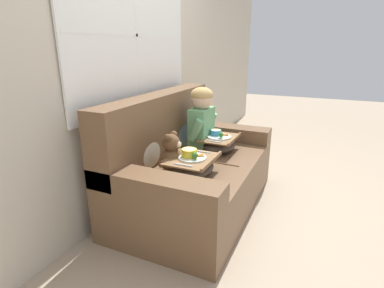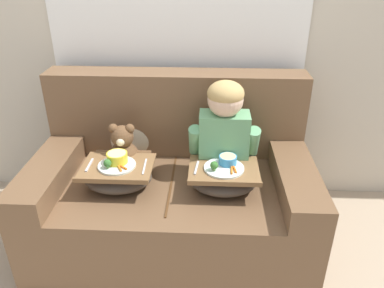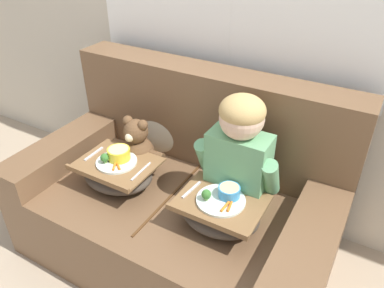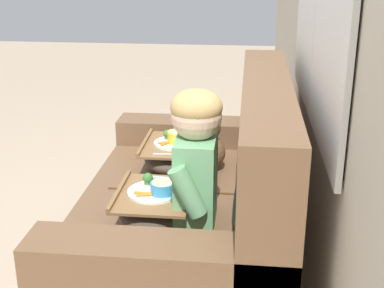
{
  "view_description": "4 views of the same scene",
  "coord_description": "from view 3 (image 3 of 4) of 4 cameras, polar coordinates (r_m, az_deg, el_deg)",
  "views": [
    {
      "loc": [
        -2.26,
        -0.97,
        1.4
      ],
      "look_at": [
        -0.15,
        -0.02,
        0.64
      ],
      "focal_mm": 28.0,
      "sensor_mm": 36.0,
      "label": 1
    },
    {
      "loc": [
        0.21,
        -1.92,
        1.69
      ],
      "look_at": [
        0.12,
        0.04,
        0.67
      ],
      "focal_mm": 35.0,
      "sensor_mm": 36.0,
      "label": 2
    },
    {
      "loc": [
        0.85,
        -1.3,
        1.73
      ],
      "look_at": [
        0.06,
        0.07,
        0.73
      ],
      "focal_mm": 35.0,
      "sensor_mm": 36.0,
      "label": 3
    },
    {
      "loc": [
        2.35,
        0.29,
        1.56
      ],
      "look_at": [
        0.11,
        0.05,
        0.74
      ],
      "focal_mm": 50.0,
      "sensor_mm": 36.0,
      "label": 4
    }
  ],
  "objects": [
    {
      "name": "throw_pillow_behind_teddy",
      "position": [
        2.27,
        -5.12,
        2.8
      ],
      "size": [
        0.34,
        0.16,
        0.35
      ],
      "color": "#C1B293",
      "rests_on": "couch"
    },
    {
      "name": "child_figure",
      "position": [
        1.77,
        7.23,
        -0.6
      ],
      "size": [
        0.42,
        0.21,
        0.59
      ],
      "color": "#66A370",
      "rests_on": "couch"
    },
    {
      "name": "wall_back_with_window",
      "position": [
        2.13,
        6.29,
        20.86
      ],
      "size": [
        8.0,
        0.08,
        2.6
      ],
      "color": "beige",
      "rests_on": "ground_plane"
    },
    {
      "name": "throw_pillow_behind_child",
      "position": [
        2.02,
        9.39,
        -1.51
      ],
      "size": [
        0.35,
        0.17,
        0.36
      ],
      "color": "slate",
      "rests_on": "couch"
    },
    {
      "name": "teddy_bear",
      "position": [
        2.13,
        -8.39,
        -0.46
      ],
      "size": [
        0.34,
        0.24,
        0.32
      ],
      "color": "brown",
      "rests_on": "couch"
    },
    {
      "name": "lap_tray_teddy",
      "position": [
        2.06,
        -11.23,
        -4.14
      ],
      "size": [
        0.41,
        0.33,
        0.21
      ],
      "color": "#473D33",
      "rests_on": "teddy_bear"
    },
    {
      "name": "ground_plane",
      "position": [
        2.32,
        -2.26,
        -15.83
      ],
      "size": [
        14.0,
        14.0,
        0.0
      ],
      "primitive_type": "plane",
      "color": "tan"
    },
    {
      "name": "couch",
      "position": [
        2.13,
        -1.35,
        -8.25
      ],
      "size": [
        1.67,
        0.97,
        1.01
      ],
      "color": "brown",
      "rests_on": "ground_plane"
    },
    {
      "name": "lap_tray_child",
      "position": [
        1.79,
        4.33,
        -10.11
      ],
      "size": [
        0.4,
        0.32,
        0.2
      ],
      "color": "#473D33",
      "rests_on": "child_figure"
    }
  ]
}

